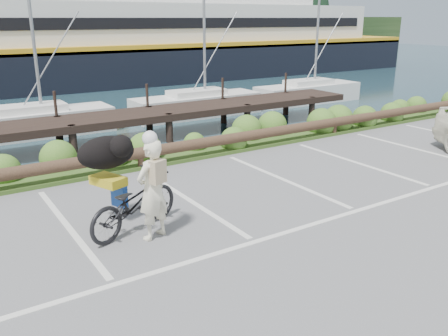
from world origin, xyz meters
The scene contains 6 objects.
ground centered at (0.00, 0.00, 0.00)m, with size 72.00×72.00×0.00m, color #5E5E61.
vegetation_strip centered at (0.00, 5.30, 0.05)m, with size 34.00×1.60×0.10m, color #3D5B21.
log_rail centered at (0.00, 4.60, 0.00)m, with size 32.00×0.30×0.60m, color #443021, non-canonical shape.
bicycle centered at (-1.58, 1.20, 0.54)m, with size 0.72×2.07×1.09m, color black.
cyclist centered at (-1.41, 0.75, 0.91)m, with size 0.66×0.44×1.82m, color white.
dog centered at (-1.83, 1.82, 1.40)m, with size 1.08×0.53×0.62m, color black.
Camera 1 is at (-4.58, -6.46, 3.78)m, focal length 38.00 mm.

